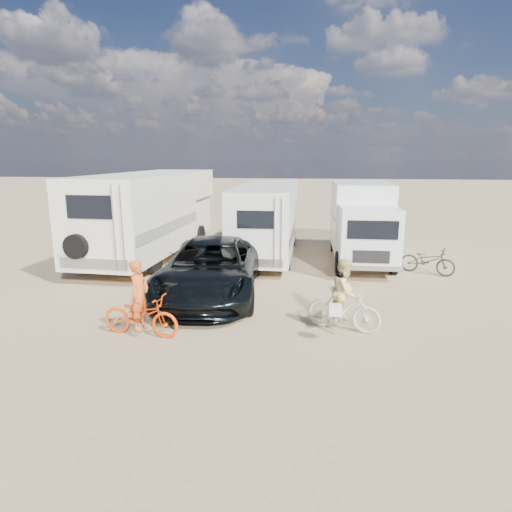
# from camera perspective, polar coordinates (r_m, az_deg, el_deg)

# --- Properties ---
(ground) EXTENTS (140.00, 140.00, 0.00)m
(ground) POSITION_cam_1_polar(r_m,az_deg,el_deg) (11.22, -1.62, -8.50)
(ground) COLOR tan
(ground) RESTS_ON ground
(rv_main) EXTENTS (2.27, 7.61, 2.95)m
(rv_main) POSITION_cam_1_polar(r_m,az_deg,el_deg) (18.04, 1.45, 4.62)
(rv_main) COLOR white
(rv_main) RESTS_ON ground
(rv_left) EXTENTS (3.24, 9.24, 3.42)m
(rv_left) POSITION_cam_1_polar(r_m,az_deg,el_deg) (18.48, -13.66, 5.19)
(rv_left) COLOR beige
(rv_left) RESTS_ON ground
(box_truck) EXTENTS (2.19, 5.95, 3.07)m
(box_truck) POSITION_cam_1_polar(r_m,az_deg,el_deg) (17.45, 13.73, 4.17)
(box_truck) COLOR white
(box_truck) RESTS_ON ground
(dark_suv) EXTENTS (3.15, 6.16, 1.66)m
(dark_suv) POSITION_cam_1_polar(r_m,az_deg,el_deg) (13.08, -5.91, -1.58)
(dark_suv) COLOR black
(dark_suv) RESTS_ON ground
(bike_man) EXTENTS (1.95, 0.90, 0.99)m
(bike_man) POSITION_cam_1_polar(r_m,az_deg,el_deg) (10.55, -14.89, -7.53)
(bike_man) COLOR #E24206
(bike_man) RESTS_ON ground
(bike_woman) EXTENTS (1.84, 1.02, 1.07)m
(bike_woman) POSITION_cam_1_polar(r_m,az_deg,el_deg) (10.68, 11.44, -6.85)
(bike_woman) COLOR beige
(bike_woman) RESTS_ON ground
(rider_man) EXTENTS (0.47, 0.64, 1.63)m
(rider_man) POSITION_cam_1_polar(r_m,az_deg,el_deg) (10.44, -14.99, -5.89)
(rider_man) COLOR #D64F1B
(rider_man) RESTS_ON ground
(rider_woman) EXTENTS (0.81, 0.92, 1.59)m
(rider_woman) POSITION_cam_1_polar(r_m,az_deg,el_deg) (10.59, 11.51, -5.52)
(rider_woman) COLOR #D6C782
(rider_woman) RESTS_ON ground
(bike_parked) EXTENTS (1.97, 1.45, 0.99)m
(bike_parked) POSITION_cam_1_polar(r_m,az_deg,el_deg) (16.54, 21.58, -0.54)
(bike_parked) COLOR #252725
(bike_parked) RESTS_ON ground
(cooler) EXTENTS (0.58, 0.49, 0.40)m
(cooler) POSITION_cam_1_polar(r_m,az_deg,el_deg) (14.00, -11.61, -3.49)
(cooler) COLOR navy
(cooler) RESTS_ON ground
(crate) EXTENTS (0.52, 0.52, 0.33)m
(crate) POSITION_cam_1_polar(r_m,az_deg,el_deg) (13.41, 12.20, -4.40)
(crate) COLOR #936A4C
(crate) RESTS_ON ground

